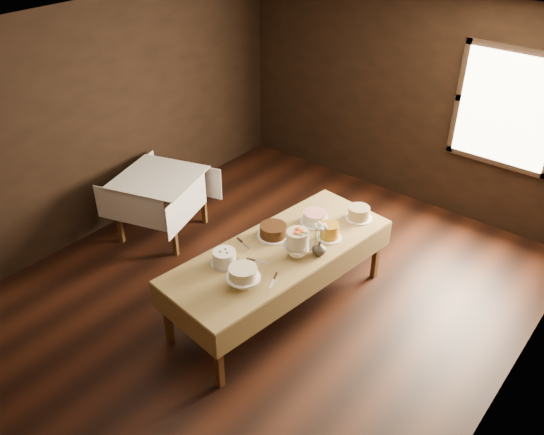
# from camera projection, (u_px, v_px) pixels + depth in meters

# --- Properties ---
(floor) EXTENTS (5.00, 6.00, 0.01)m
(floor) POSITION_uv_depth(u_px,v_px,m) (261.00, 298.00, 6.21)
(floor) COLOR black
(floor) RESTS_ON ground
(ceiling) EXTENTS (5.00, 6.00, 0.01)m
(ceiling) POSITION_uv_depth(u_px,v_px,m) (257.00, 40.00, 4.70)
(ceiling) COLOR beige
(ceiling) RESTS_ON wall_back
(wall_back) EXTENTS (5.00, 0.02, 2.80)m
(wall_back) POSITION_uv_depth(u_px,v_px,m) (406.00, 99.00, 7.42)
(wall_back) COLOR black
(wall_back) RESTS_ON ground
(wall_left) EXTENTS (0.02, 6.00, 2.80)m
(wall_left) POSITION_uv_depth(u_px,v_px,m) (99.00, 122.00, 6.77)
(wall_left) COLOR black
(wall_left) RESTS_ON ground
(wall_right) EXTENTS (0.02, 6.00, 2.80)m
(wall_right) POSITION_uv_depth(u_px,v_px,m) (521.00, 293.00, 4.13)
(wall_right) COLOR black
(wall_right) RESTS_ON ground
(window) EXTENTS (1.10, 0.05, 1.30)m
(window) POSITION_uv_depth(u_px,v_px,m) (507.00, 109.00, 6.58)
(window) COLOR #FFEABF
(window) RESTS_ON wall_back
(display_table) EXTENTS (1.25, 2.56, 0.76)m
(display_table) POSITION_uv_depth(u_px,v_px,m) (280.00, 254.00, 5.71)
(display_table) COLOR #422610
(display_table) RESTS_ON ground
(side_table) EXTENTS (1.19, 1.19, 0.81)m
(side_table) POSITION_uv_depth(u_px,v_px,m) (159.00, 183.00, 6.92)
(side_table) COLOR #422610
(side_table) RESTS_ON ground
(cake_speckled) EXTENTS (0.32, 0.32, 0.14)m
(cake_speckled) POSITION_uv_depth(u_px,v_px,m) (359.00, 213.00, 6.13)
(cake_speckled) COLOR white
(cake_speckled) RESTS_ON display_table
(cake_lattice) EXTENTS (0.32, 0.32, 0.12)m
(cake_lattice) POSITION_uv_depth(u_px,v_px,m) (315.00, 218.00, 6.06)
(cake_lattice) COLOR white
(cake_lattice) RESTS_ON display_table
(cake_caramel) EXTENTS (0.27, 0.27, 0.16)m
(cake_caramel) POSITION_uv_depth(u_px,v_px,m) (329.00, 232.00, 5.81)
(cake_caramel) COLOR white
(cake_caramel) RESTS_ON display_table
(cake_chocolate) EXTENTS (0.39, 0.39, 0.13)m
(cake_chocolate) POSITION_uv_depth(u_px,v_px,m) (273.00, 231.00, 5.84)
(cake_chocolate) COLOR white
(cake_chocolate) RESTS_ON display_table
(cake_flowers) EXTENTS (0.29, 0.29, 0.29)m
(cake_flowers) POSITION_uv_depth(u_px,v_px,m) (297.00, 245.00, 5.53)
(cake_flowers) COLOR silver
(cake_flowers) RESTS_ON display_table
(cake_swirl) EXTENTS (0.30, 0.30, 0.14)m
(cake_swirl) POSITION_uv_depth(u_px,v_px,m) (225.00, 258.00, 5.44)
(cake_swirl) COLOR silver
(cake_swirl) RESTS_ON display_table
(cake_cream) EXTENTS (0.35, 0.35, 0.23)m
(cake_cream) POSITION_uv_depth(u_px,v_px,m) (243.00, 278.00, 5.14)
(cake_cream) COLOR white
(cake_cream) RESTS_ON display_table
(cake_server_a) EXTENTS (0.23, 0.10, 0.01)m
(cake_server_a) POSITION_uv_depth(u_px,v_px,m) (262.00, 262.00, 5.50)
(cake_server_a) COLOR silver
(cake_server_a) RESTS_ON display_table
(cake_server_b) EXTENTS (0.12, 0.23, 0.01)m
(cake_server_b) POSITION_uv_depth(u_px,v_px,m) (272.00, 284.00, 5.22)
(cake_server_b) COLOR silver
(cake_server_b) RESTS_ON display_table
(cake_server_c) EXTENTS (0.12, 0.23, 0.01)m
(cake_server_c) POSITION_uv_depth(u_px,v_px,m) (298.00, 232.00, 5.93)
(cake_server_c) COLOR silver
(cake_server_c) RESTS_ON display_table
(cake_server_d) EXTENTS (0.16, 0.21, 0.01)m
(cake_server_d) POSITION_uv_depth(u_px,v_px,m) (315.00, 248.00, 5.69)
(cake_server_d) COLOR silver
(cake_server_d) RESTS_ON display_table
(cake_server_e) EXTENTS (0.24, 0.09, 0.01)m
(cake_server_e) POSITION_uv_depth(u_px,v_px,m) (246.00, 246.00, 5.73)
(cake_server_e) COLOR silver
(cake_server_e) RESTS_ON display_table
(flower_vase) EXTENTS (0.19, 0.19, 0.15)m
(flower_vase) POSITION_uv_depth(u_px,v_px,m) (319.00, 248.00, 5.57)
(flower_vase) COLOR #2D2823
(flower_vase) RESTS_ON display_table
(flower_bouquet) EXTENTS (0.14, 0.14, 0.20)m
(flower_bouquet) POSITION_uv_depth(u_px,v_px,m) (320.00, 232.00, 5.47)
(flower_bouquet) COLOR white
(flower_bouquet) RESTS_ON flower_vase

